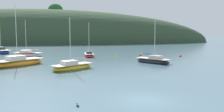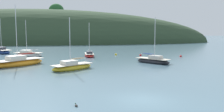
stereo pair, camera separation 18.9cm
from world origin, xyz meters
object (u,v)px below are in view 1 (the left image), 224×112
(sailboat_white_near, at_px, (89,55))
(sailboat_grey_yawl, at_px, (153,61))
(sailboat_cream_ketch, at_px, (19,62))
(mooring_buoy_outer, at_px, (180,56))
(duck_straggler, at_px, (78,106))
(sailboat_blue_center, at_px, (1,51))
(mooring_buoy_inner, at_px, (116,55))
(mooring_buoy_channel, at_px, (140,55))
(sailboat_red_portside, at_px, (28,54))
(sailboat_teal_outer, at_px, (72,67))

(sailboat_white_near, relative_size, sailboat_grey_yawl, 0.92)
(sailboat_cream_ketch, xyz_separation_m, mooring_buoy_outer, (28.37, 8.43, -0.33))
(duck_straggler, bearing_deg, sailboat_blue_center, 113.51)
(mooring_buoy_inner, bearing_deg, sailboat_white_near, -159.92)
(sailboat_blue_center, xyz_separation_m, sailboat_grey_yawl, (29.43, -20.14, -0.04))
(sailboat_cream_ketch, distance_m, mooring_buoy_channel, 23.73)
(sailboat_cream_ketch, height_order, mooring_buoy_channel, sailboat_cream_ketch)
(sailboat_red_portside, bearing_deg, sailboat_grey_yawl, -30.13)
(mooring_buoy_outer, distance_m, mooring_buoy_inner, 13.08)
(sailboat_teal_outer, bearing_deg, mooring_buoy_outer, 32.80)
(sailboat_blue_center, xyz_separation_m, mooring_buoy_outer, (37.35, -12.06, -0.29))
(mooring_buoy_outer, distance_m, mooring_buoy_channel, 7.87)
(sailboat_blue_center, height_order, mooring_buoy_channel, sailboat_blue_center)
(sailboat_white_near, bearing_deg, mooring_buoy_outer, -8.47)
(sailboat_white_near, distance_m, duck_straggler, 31.74)
(mooring_buoy_outer, height_order, mooring_buoy_inner, same)
(sailboat_grey_yawl, height_order, sailboat_teal_outer, sailboat_grey_yawl)
(sailboat_white_near, height_order, sailboat_red_portside, sailboat_red_portside)
(sailboat_teal_outer, xyz_separation_m, mooring_buoy_channel, (13.07, 15.87, -0.26))
(sailboat_grey_yawl, bearing_deg, duck_straggler, -118.83)
(sailboat_cream_ketch, bearing_deg, mooring_buoy_inner, 39.08)
(sailboat_blue_center, distance_m, sailboat_red_portside, 10.33)
(duck_straggler, bearing_deg, sailboat_cream_ketch, 113.36)
(mooring_buoy_inner, bearing_deg, sailboat_blue_center, 163.68)
(mooring_buoy_channel, bearing_deg, sailboat_cream_ketch, -152.08)
(sailboat_cream_ketch, xyz_separation_m, duck_straggler, (8.90, -20.61, -0.40))
(sailboat_red_portside, distance_m, mooring_buoy_outer, 30.42)
(sailboat_blue_center, relative_size, sailboat_red_portside, 1.08)
(mooring_buoy_channel, distance_m, mooring_buoy_inner, 5.21)
(sailboat_white_near, xyz_separation_m, mooring_buoy_inner, (5.60, 2.05, -0.21))
(sailboat_cream_ketch, bearing_deg, duck_straggler, -66.64)
(sailboat_teal_outer, distance_m, duck_straggler, 15.89)
(sailboat_blue_center, xyz_separation_m, sailboat_cream_ketch, (8.98, -20.49, 0.04))
(sailboat_white_near, xyz_separation_m, sailboat_red_portside, (-12.24, 2.11, 0.03))
(sailboat_red_portside, height_order, mooring_buoy_inner, sailboat_red_portside)
(sailboat_blue_center, bearing_deg, sailboat_red_portside, -44.97)
(sailboat_red_portside, xyz_separation_m, mooring_buoy_outer, (30.05, -4.76, -0.25))
(sailboat_blue_center, relative_size, sailboat_cream_ketch, 0.88)
(sailboat_teal_outer, bearing_deg, sailboat_cream_ketch, 148.95)
(mooring_buoy_outer, bearing_deg, sailboat_red_portside, 170.99)
(mooring_buoy_outer, height_order, duck_straggler, mooring_buoy_outer)
(sailboat_blue_center, height_order, sailboat_teal_outer, sailboat_blue_center)
(sailboat_blue_center, distance_m, sailboat_teal_outer, 30.37)
(sailboat_blue_center, relative_size, mooring_buoy_channel, 14.95)
(mooring_buoy_inner, height_order, duck_straggler, mooring_buoy_inner)
(sailboat_white_near, distance_m, mooring_buoy_outer, 18.00)
(mooring_buoy_inner, bearing_deg, sailboat_grey_yawl, -71.48)
(sailboat_blue_center, height_order, sailboat_grey_yawl, sailboat_blue_center)
(sailboat_white_near, height_order, mooring_buoy_channel, sailboat_white_near)
(sailboat_cream_ketch, xyz_separation_m, sailboat_red_portside, (-1.68, 13.19, -0.08))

